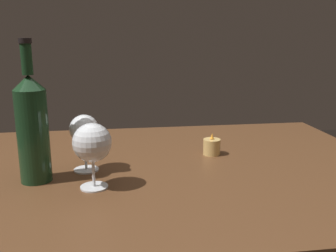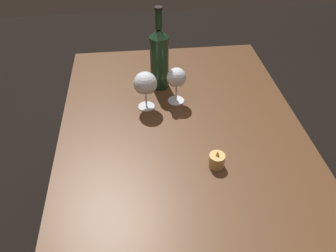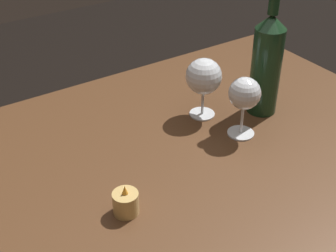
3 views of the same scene
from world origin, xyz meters
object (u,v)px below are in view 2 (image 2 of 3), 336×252
(wine_glass_left, at_px, (145,84))
(wine_bottle, at_px, (159,58))
(wine_glass_right, at_px, (176,78))
(votive_candle, at_px, (217,161))

(wine_glass_left, height_order, wine_bottle, wine_bottle)
(wine_glass_right, distance_m, wine_bottle, 0.13)
(wine_glass_right, relative_size, wine_bottle, 0.44)
(wine_glass_left, xyz_separation_m, votive_candle, (0.34, 0.21, -0.09))
(wine_bottle, relative_size, votive_candle, 5.19)
(wine_glass_left, distance_m, wine_glass_right, 0.12)
(wine_glass_left, distance_m, votive_candle, 0.41)
(wine_bottle, bearing_deg, wine_glass_right, 24.53)
(wine_glass_left, xyz_separation_m, wine_bottle, (-0.14, 0.07, 0.03))
(wine_glass_right, bearing_deg, votive_candle, 13.42)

